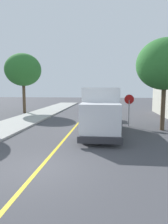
# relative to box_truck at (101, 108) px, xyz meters

# --- Properties ---
(ground_plane) EXTENTS (120.00, 120.00, 0.00)m
(ground_plane) POSITION_rel_box_truck_xyz_m (-2.17, -6.93, -1.77)
(ground_plane) COLOR #424247
(centre_line_yellow) EXTENTS (0.16, 56.00, 0.01)m
(centre_line_yellow) POSITION_rel_box_truck_xyz_m (-2.17, 3.07, -1.76)
(centre_line_yellow) COLOR gold
(centre_line_yellow) RESTS_ON ground
(box_truck) EXTENTS (2.55, 7.23, 3.20)m
(box_truck) POSITION_rel_box_truck_xyz_m (0.00, 0.00, 0.00)
(box_truck) COLOR white
(box_truck) RESTS_ON ground
(parked_car_near) EXTENTS (2.02, 4.48, 1.67)m
(parked_car_near) POSITION_rel_box_truck_xyz_m (0.03, 6.00, -0.97)
(parked_car_near) COLOR silver
(parked_car_near) RESTS_ON ground
(parked_car_mid) EXTENTS (1.84, 4.42, 1.67)m
(parked_car_mid) POSITION_rel_box_truck_xyz_m (-0.09, 13.39, -0.97)
(parked_car_mid) COLOR #2D4793
(parked_car_mid) RESTS_ON ground
(stop_sign) EXTENTS (0.80, 0.10, 2.65)m
(stop_sign) POSITION_rel_box_truck_xyz_m (2.22, 2.58, 0.09)
(stop_sign) COLOR gray
(stop_sign) RESTS_ON ground
(street_tree_far_side) EXTENTS (4.16, 4.16, 6.78)m
(street_tree_far_side) POSITION_rel_box_truck_xyz_m (4.59, 1.32, 3.12)
(street_tree_far_side) COLOR brown
(street_tree_far_side) RESTS_ON ground
(street_tree_down_block) EXTENTS (4.48, 4.48, 7.46)m
(street_tree_down_block) POSITION_rel_box_truck_xyz_m (-10.12, 10.17, 3.66)
(street_tree_down_block) COLOR brown
(street_tree_down_block) RESTS_ON ground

